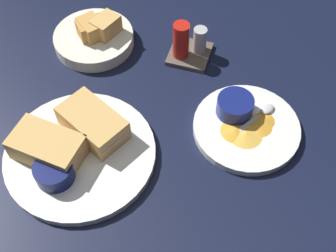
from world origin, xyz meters
The scene contains 12 objects.
ground_plane centered at (0.00, 0.00, -1.50)cm, with size 110.00×110.00×3.00cm, color black.
plate_sandwich_main centered at (-4.94, -6.91, 0.80)cm, with size 28.65×28.65×1.60cm, color white.
sandwich_half_near centered at (-4.13, -1.53, 4.00)cm, with size 15.03×12.61×4.80cm.
sandwich_half_far centered at (-10.00, -8.91, 4.00)cm, with size 13.97×9.02×4.80cm.
ramekin_dark_sauce centered at (-6.88, -13.06, 3.47)cm, with size 7.07×7.07×3.46cm.
spoon_by_dark_ramekin centered at (-5.09, -7.76, 1.96)cm, with size 4.57×9.81×0.80cm.
plate_chips_companion centered at (24.12, 8.10, 0.80)cm, with size 21.08×21.08×1.60cm, color white.
ramekin_light_gravy centered at (20.96, 10.74, 3.58)cm, with size 7.26×7.26×3.68cm.
spoon_by_gravy_ramekin centered at (26.58, 11.99, 1.96)cm, with size 6.54×9.12×0.80cm.
plantain_chip_scatter centered at (23.91, 7.87, 1.90)cm, with size 11.01×12.03×0.60cm.
bread_basket_rear centered at (-13.78, 22.27, 2.32)cm, with size 18.11×18.11×7.13cm.
condiment_caddy centered at (7.60, 24.72, 3.41)cm, with size 9.00×9.00×9.50cm.
Camera 1 is at (23.49, -43.79, 70.79)cm, focal length 46.37 mm.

